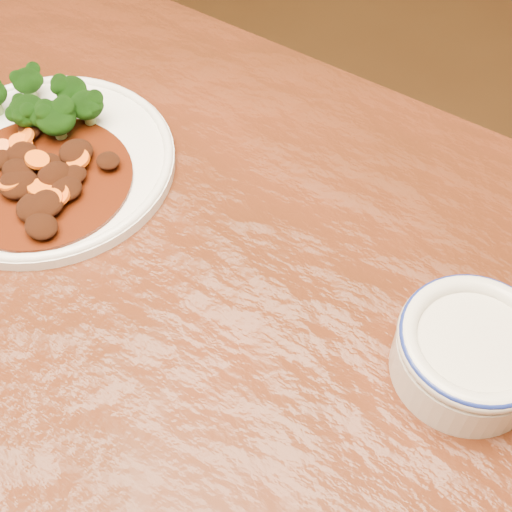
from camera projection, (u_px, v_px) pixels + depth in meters
The scene contains 5 objects.
dining_table at pixel (129, 344), 0.78m from camera, with size 1.56×1.01×0.75m.
dinner_plate at pixel (45, 162), 0.82m from camera, with size 0.30×0.30×0.02m.
broccoli_florets at pixel (46, 103), 0.84m from camera, with size 0.14×0.10×0.05m.
mince_stew at pixel (35, 178), 0.79m from camera, with size 0.21×0.21×0.03m.
dip_bowl at pixel (471, 351), 0.64m from camera, with size 0.14×0.14×0.06m.
Camera 1 is at (0.36, -0.23, 1.35)m, focal length 50.00 mm.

